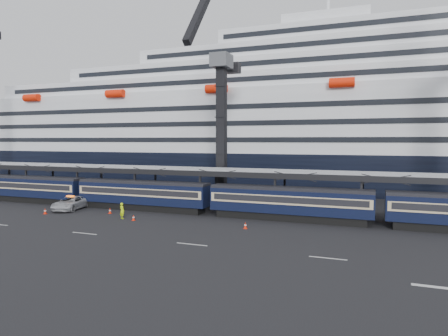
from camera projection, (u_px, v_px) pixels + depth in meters
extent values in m
plane|color=black|center=(356.00, 248.00, 34.91)|extent=(260.00, 260.00, 0.00)
cube|color=beige|center=(85.00, 233.00, 40.37)|extent=(3.00, 0.15, 0.02)
cube|color=beige|center=(192.00, 244.00, 36.13)|extent=(3.00, 0.15, 0.02)
cube|color=beige|center=(328.00, 258.00, 31.88)|extent=(3.00, 0.15, 0.02)
cube|color=beige|center=(432.00, 287.00, 25.68)|extent=(2.50, 0.40, 0.02)
cube|color=black|center=(30.00, 199.00, 61.17)|extent=(17.48, 2.40, 0.90)
cube|color=black|center=(30.00, 187.00, 61.04)|extent=(19.00, 2.80, 2.70)
cube|color=beige|center=(30.00, 185.00, 61.02)|extent=(18.62, 2.92, 1.05)
cube|color=black|center=(30.00, 185.00, 61.02)|extent=(17.86, 2.98, 0.70)
cube|color=black|center=(30.00, 177.00, 60.94)|extent=(19.00, 2.50, 0.35)
cube|color=black|center=(143.00, 206.00, 54.10)|extent=(17.48, 2.40, 0.90)
cube|color=black|center=(143.00, 193.00, 53.98)|extent=(19.00, 2.80, 2.70)
cube|color=beige|center=(143.00, 191.00, 53.96)|extent=(18.62, 2.92, 1.05)
cube|color=black|center=(143.00, 191.00, 53.95)|extent=(17.86, 2.98, 0.70)
cube|color=black|center=(142.00, 182.00, 53.87)|extent=(19.00, 2.50, 0.35)
cube|color=black|center=(289.00, 216.00, 47.03)|extent=(17.48, 2.40, 0.90)
cube|color=black|center=(289.00, 201.00, 46.91)|extent=(19.00, 2.80, 2.70)
cube|color=beige|center=(289.00, 199.00, 46.89)|extent=(18.62, 2.92, 1.05)
cube|color=black|center=(289.00, 198.00, 46.88)|extent=(17.86, 2.98, 0.70)
cube|color=black|center=(289.00, 189.00, 46.80)|extent=(19.00, 2.50, 0.35)
cube|color=gray|center=(363.00, 174.00, 47.59)|extent=(130.00, 6.00, 0.25)
cube|color=black|center=(362.00, 179.00, 44.82)|extent=(130.00, 0.25, 0.70)
cube|color=black|center=(363.00, 174.00, 50.41)|extent=(130.00, 0.25, 0.70)
cube|color=black|center=(10.00, 178.00, 71.60)|extent=(0.25, 0.25, 5.40)
cube|color=black|center=(26.00, 183.00, 62.84)|extent=(0.25, 0.25, 5.40)
cube|color=black|center=(53.00, 180.00, 68.06)|extent=(0.25, 0.25, 5.40)
cube|color=black|center=(77.00, 185.00, 59.31)|extent=(0.25, 0.25, 5.40)
cube|color=black|center=(101.00, 182.00, 64.53)|extent=(0.25, 0.25, 5.40)
cube|color=black|center=(135.00, 188.00, 55.77)|extent=(0.25, 0.25, 5.40)
cube|color=black|center=(155.00, 184.00, 61.00)|extent=(0.25, 0.25, 5.40)
cube|color=black|center=(200.00, 192.00, 52.24)|extent=(0.25, 0.25, 5.40)
cube|color=black|center=(216.00, 187.00, 57.46)|extent=(0.25, 0.25, 5.40)
cube|color=black|center=(275.00, 195.00, 48.70)|extent=(0.25, 0.25, 5.40)
cube|color=black|center=(285.00, 190.00, 53.93)|extent=(0.25, 0.25, 5.40)
cube|color=black|center=(361.00, 200.00, 45.17)|extent=(0.25, 0.25, 5.40)
cube|color=black|center=(363.00, 193.00, 50.39)|extent=(0.25, 0.25, 5.40)
cube|color=black|center=(367.00, 171.00, 77.58)|extent=(200.00, 28.00, 7.00)
cube|color=silver|center=(368.00, 122.00, 76.91)|extent=(190.00, 26.88, 12.00)
cube|color=silver|center=(369.00, 82.00, 76.39)|extent=(160.00, 24.64, 3.00)
cube|color=black|center=(368.00, 72.00, 64.85)|extent=(153.60, 0.12, 0.90)
cube|color=silver|center=(370.00, 66.00, 76.18)|extent=(124.00, 21.84, 3.00)
cube|color=black|center=(369.00, 55.00, 65.95)|extent=(119.04, 0.12, 0.90)
cube|color=silver|center=(370.00, 50.00, 75.97)|extent=(90.00, 19.04, 3.00)
cube|color=black|center=(370.00, 39.00, 67.05)|extent=(86.40, 0.12, 0.90)
cube|color=silver|center=(371.00, 34.00, 75.76)|extent=(56.00, 16.24, 3.00)
cube|color=black|center=(370.00, 23.00, 68.14)|extent=(53.76, 0.12, 0.90)
cube|color=silver|center=(328.00, 25.00, 78.42)|extent=(16.00, 12.00, 2.50)
cylinder|color=#F62307|center=(32.00, 98.00, 88.15)|extent=(4.00, 1.60, 1.60)
cylinder|color=#F62307|center=(115.00, 94.00, 80.38)|extent=(4.00, 1.60, 1.60)
cylinder|color=#F62307|center=(216.00, 89.00, 72.60)|extent=(4.00, 1.60, 1.60)
cylinder|color=#F62307|center=(342.00, 82.00, 64.83)|extent=(4.00, 1.60, 1.60)
cube|color=#474A4E|center=(222.00, 197.00, 59.63)|extent=(4.50, 4.50, 2.00)
cube|color=black|center=(222.00, 130.00, 58.93)|extent=(1.30, 1.30, 18.00)
cube|color=#474A4E|center=(221.00, 61.00, 58.24)|extent=(2.60, 3.20, 2.00)
cube|color=black|center=(227.00, 64.00, 60.59)|extent=(0.90, 5.04, 0.90)
cube|color=black|center=(233.00, 68.00, 62.95)|extent=(2.20, 1.60, 1.60)
imported|color=#9FA1A6|center=(71.00, 203.00, 54.19)|extent=(4.20, 6.83, 1.77)
imported|color=#D2FF0D|center=(122.00, 211.00, 47.82)|extent=(0.83, 0.69, 1.94)
cube|color=#F62307|center=(45.00, 214.00, 51.03)|extent=(0.38, 0.38, 0.04)
cone|color=#F62307|center=(45.00, 211.00, 51.01)|extent=(0.32, 0.32, 0.73)
cylinder|color=white|center=(45.00, 211.00, 51.01)|extent=(0.27, 0.27, 0.12)
cube|color=#F62307|center=(110.00, 213.00, 51.33)|extent=(0.38, 0.38, 0.04)
cone|color=#F62307|center=(110.00, 210.00, 51.30)|extent=(0.32, 0.32, 0.71)
cylinder|color=white|center=(110.00, 210.00, 51.30)|extent=(0.27, 0.27, 0.12)
cube|color=#F62307|center=(134.00, 220.00, 46.87)|extent=(0.35, 0.35, 0.04)
cone|color=#F62307|center=(133.00, 217.00, 46.85)|extent=(0.30, 0.30, 0.67)
cylinder|color=white|center=(133.00, 217.00, 46.85)|extent=(0.25, 0.25, 0.11)
cube|color=#F62307|center=(245.00, 228.00, 42.54)|extent=(0.37, 0.37, 0.04)
cone|color=#F62307|center=(245.00, 225.00, 42.51)|extent=(0.31, 0.31, 0.71)
cylinder|color=white|center=(245.00, 225.00, 42.51)|extent=(0.27, 0.27, 0.12)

